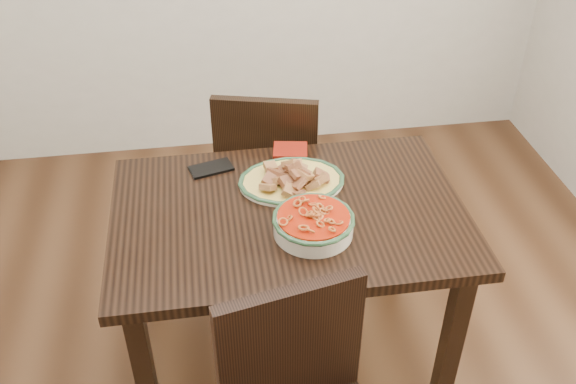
{
  "coord_description": "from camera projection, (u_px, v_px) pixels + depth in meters",
  "views": [
    {
      "loc": [
        -0.19,
        -1.57,
        2.06
      ],
      "look_at": [
        0.07,
        0.11,
        0.81
      ],
      "focal_mm": 40.0,
      "sensor_mm": 36.0,
      "label": 1
    }
  ],
  "objects": [
    {
      "name": "floor",
      "position": [
        275.0,
        377.0,
        2.49
      ],
      "size": [
        3.5,
        3.5,
        0.0
      ],
      "primitive_type": "plane",
      "color": "#392112",
      "rests_on": "ground"
    },
    {
      "name": "noodle_bowl",
      "position": [
        313.0,
        222.0,
        2.01
      ],
      "size": [
        0.26,
        0.26,
        0.08
      ],
      "color": "beige",
      "rests_on": "dining_table"
    },
    {
      "name": "dining_table",
      "position": [
        289.0,
        233.0,
        2.19
      ],
      "size": [
        1.17,
        0.78,
        0.75
      ],
      "color": "black",
      "rests_on": "ground"
    },
    {
      "name": "chair_far",
      "position": [
        269.0,
        168.0,
        2.77
      ],
      "size": [
        0.51,
        0.51,
        0.89
      ],
      "rotation": [
        0.0,
        0.0,
        2.89
      ],
      "color": "black",
      "rests_on": "ground"
    },
    {
      "name": "fish_plate",
      "position": [
        292.0,
        173.0,
        2.22
      ],
      "size": [
        0.37,
        0.28,
        0.11
      ],
      "color": "beige",
      "rests_on": "dining_table"
    },
    {
      "name": "napkin",
      "position": [
        290.0,
        150.0,
        2.41
      ],
      "size": [
        0.14,
        0.13,
        0.01
      ],
      "primitive_type": "cube",
      "rotation": [
        0.0,
        0.0,
        -0.17
      ],
      "color": "maroon",
      "rests_on": "dining_table"
    },
    {
      "name": "smartphone",
      "position": [
        211.0,
        168.0,
        2.32
      ],
      "size": [
        0.17,
        0.12,
        0.01
      ],
      "primitive_type": "cube",
      "rotation": [
        0.0,
        0.0,
        0.27
      ],
      "color": "black",
      "rests_on": "dining_table"
    }
  ]
}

